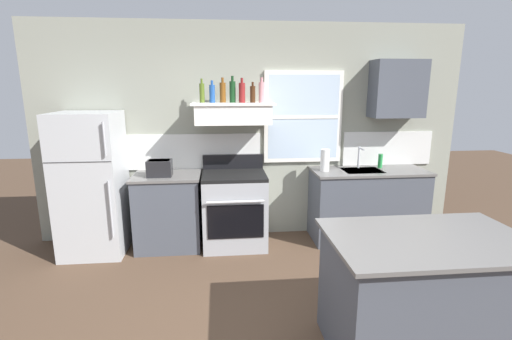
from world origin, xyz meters
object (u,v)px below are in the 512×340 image
at_px(refrigerator, 92,184).
at_px(kitchen_island, 423,296).
at_px(stove_range, 234,209).
at_px(paper_towel_roll, 325,160).
at_px(toaster, 160,168).
at_px(bottle_red_label_wine, 242,92).
at_px(bottle_blue_liqueur, 212,93).
at_px(bottle_olive_oil_square, 202,93).
at_px(bottle_brown_stout, 253,94).
at_px(bottle_rose_pink, 262,92).
at_px(bottle_dark_green_wine, 233,91).
at_px(bottle_amber_wine, 223,92).
at_px(dish_soap_bottle, 380,161).

xyz_separation_m(refrigerator, kitchen_island, (2.93, -2.03, -0.37)).
height_order(stove_range, paper_towel_roll, paper_towel_roll).
distance_m(toaster, stove_range, 1.02).
xyz_separation_m(refrigerator, bottle_red_label_wine, (1.76, 0.10, 1.04)).
bearing_deg(bottle_blue_liqueur, stove_range, -22.86).
relative_size(bottle_olive_oil_square, bottle_blue_liqueur, 1.08).
xyz_separation_m(stove_range, kitchen_island, (1.28, -2.05, -0.01)).
bearing_deg(bottle_brown_stout, toaster, -173.87).
xyz_separation_m(stove_range, bottle_red_label_wine, (0.11, 0.07, 1.40)).
bearing_deg(kitchen_island, stove_range, 121.97).
relative_size(toaster, bottle_rose_pink, 1.02).
bearing_deg(bottle_dark_green_wine, bottle_rose_pink, -4.85).
bearing_deg(bottle_amber_wine, bottle_blue_liqueur, -158.90).
bearing_deg(bottle_amber_wine, paper_towel_roll, -5.11).
bearing_deg(kitchen_island, refrigerator, 145.32).
distance_m(stove_range, bottle_amber_wine, 1.41).
bearing_deg(bottle_olive_oil_square, dish_soap_bottle, -0.14).
relative_size(bottle_blue_liqueur, bottle_red_label_wine, 0.90).
xyz_separation_m(stove_range, bottle_dark_green_wine, (0.00, 0.12, 1.41)).
xyz_separation_m(stove_range, bottle_amber_wine, (-0.11, 0.15, 1.40)).
distance_m(bottle_brown_stout, bottle_rose_pink, 0.11).
xyz_separation_m(bottle_olive_oil_square, bottle_amber_wine, (0.24, 0.01, 0.01)).
relative_size(toaster, bottle_red_label_wine, 1.05).
relative_size(refrigerator, bottle_brown_stout, 6.92).
bearing_deg(bottle_olive_oil_square, toaster, -159.98).
relative_size(bottle_brown_stout, paper_towel_roll, 0.88).
xyz_separation_m(bottle_red_label_wine, kitchen_island, (1.17, -2.12, -1.41)).
distance_m(refrigerator, bottle_amber_wine, 1.86).
distance_m(stove_range, dish_soap_bottle, 1.96).
relative_size(toaster, bottle_dark_green_wine, 0.97).
bearing_deg(bottle_red_label_wine, stove_range, -145.94).
height_order(bottle_red_label_wine, kitchen_island, bottle_red_label_wine).
bearing_deg(bottle_red_label_wine, bottle_amber_wine, 161.48).
distance_m(bottle_olive_oil_square, bottle_dark_green_wine, 0.36).
xyz_separation_m(refrigerator, toaster, (0.78, -0.02, 0.18)).
bearing_deg(bottle_blue_liqueur, bottle_rose_pink, -0.90).
xyz_separation_m(bottle_red_label_wine, bottle_brown_stout, (0.13, 0.00, -0.02)).
bearing_deg(kitchen_island, bottle_rose_pink, 113.65).
height_order(stove_range, bottle_olive_oil_square, bottle_olive_oil_square).
xyz_separation_m(toaster, bottle_olive_oil_square, (0.51, 0.19, 0.85)).
bearing_deg(toaster, dish_soap_bottle, 3.75).
xyz_separation_m(bottle_red_label_wine, dish_soap_bottle, (1.77, 0.06, -0.86)).
relative_size(bottle_olive_oil_square, bottle_dark_green_wine, 0.90).
bearing_deg(bottle_olive_oil_square, bottle_rose_pink, -4.25).
relative_size(bottle_blue_liqueur, bottle_amber_wine, 0.88).
distance_m(bottle_blue_liqueur, bottle_dark_green_wine, 0.24).
height_order(dish_soap_bottle, kitchen_island, dish_soap_bottle).
xyz_separation_m(stove_range, bottle_blue_liqueur, (-0.24, 0.10, 1.39)).
height_order(bottle_brown_stout, kitchen_island, bottle_brown_stout).
relative_size(toaster, dish_soap_bottle, 1.65).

